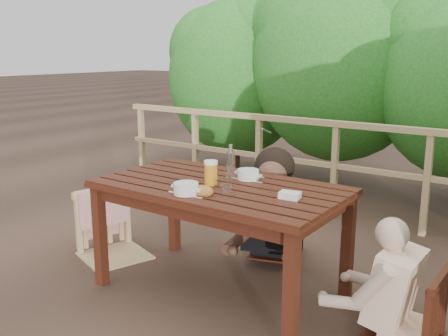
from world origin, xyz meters
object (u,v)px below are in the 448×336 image
Objects in this scene: table at (220,240)px; soup_far at (248,175)px; soup_near at (186,190)px; tumbler at (226,190)px; diner_right at (415,244)px; chair_right at (407,270)px; woman at (279,171)px; beer_glass at (211,174)px; butter_tub at (290,196)px; chair_left at (112,198)px; bread_roll at (204,191)px; chair_far at (277,208)px; bottle at (231,163)px.

table is 6.49× the size of soup_far.
soup_near reaches higher than tumbler.
tumbler is at bearing -77.26° from soup_far.
diner_right reaches higher than soup_far.
diner_right is at bearing 91.30° from chair_right.
beer_glass is at bearing 69.85° from woman.
chair_right reaches higher than butter_tub.
chair_left is 1.22m from bread_roll.
woman reaches higher than tumbler.
bread_roll is 0.14m from tumbler.
chair_right is (1.26, -0.70, 0.03)m from chair_far.
chair_right is at bearing 18.69° from bread_roll.
chair_right is at bearing 132.60° from woman.
bottle is at bearing -89.34° from chair_right.
tumbler is at bearing -31.49° from beer_glass.
diner_right is at bearing 18.87° from soup_near.
woman reaches higher than chair_far.
chair_right is 1.38m from beer_glass.
beer_glass is (-0.13, -0.27, 0.05)m from soup_far.
beer_glass is (-0.05, -0.04, 0.48)m from table.
tumbler is (0.18, -0.32, -0.09)m from bottle.
butter_tub is (1.64, -0.02, 0.30)m from chair_left.
chair_right is at bearing 1.81° from butter_tub.
diner_right reaches higher than bottle.
table is 1.65× the size of chair_left.
bread_roll is 0.27m from beer_glass.
table is at bearing 167.00° from butter_tub.
soup_far is 3.14× the size of tumbler.
butter_tub is at bearing 27.14° from bread_roll.
chair_right is (2.33, 0.14, -0.07)m from chair_left.
woman reaches higher than soup_far.
tumbler is at bearing -72.96° from chair_right.
tumbler is (0.22, -0.14, -0.05)m from beer_glass.
soup_near reaches higher than butter_tub.
bottle is (0.04, 0.18, 0.04)m from beer_glass.
soup_near is at bearing -69.42° from chair_right.
soup_far is (-1.20, 0.10, 0.21)m from diner_right.
table is at bearing 83.96° from soup_near.
bottle is at bearing -63.11° from chair_left.
bottle is (0.00, -0.71, 0.19)m from woman.
woman reaches higher than bread_roll.
butter_tub is (-0.73, -0.15, 0.20)m from diner_right.
chair_far is 3.15× the size of soup_far.
woman is 17.40× the size of tumbler.
bottle is at bearing 92.78° from table.
butter_tub is (0.60, 0.01, -0.06)m from beer_glass.
table is 0.48m from beer_glass.
butter_tub is (0.56, -0.17, -0.11)m from bottle.
tumbler is at bearing -168.61° from butter_tub.
chair_left reaches higher than chair_right.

